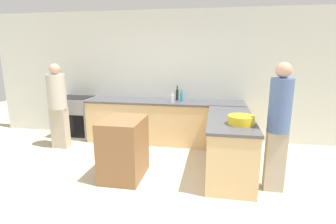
% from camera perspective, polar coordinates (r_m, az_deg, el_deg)
% --- Properties ---
extents(ground_plane, '(14.00, 14.00, 0.00)m').
position_cam_1_polar(ground_plane, '(3.73, -7.17, -17.03)').
color(ground_plane, beige).
extents(wall_back, '(8.00, 0.06, 2.70)m').
position_cam_1_polar(wall_back, '(5.64, -0.11, 7.80)').
color(wall_back, silver).
rests_on(wall_back, ground_plane).
extents(counter_back, '(3.22, 0.69, 0.88)m').
position_cam_1_polar(counter_back, '(5.45, -0.78, -2.09)').
color(counter_back, '#D6B27A').
rests_on(counter_back, ground_plane).
extents(counter_peninsula, '(0.69, 1.74, 0.88)m').
position_cam_1_polar(counter_peninsula, '(4.23, 13.18, -6.93)').
color(counter_peninsula, '#D6B27A').
rests_on(counter_peninsula, ground_plane).
extents(range_oven, '(0.76, 0.60, 0.89)m').
position_cam_1_polar(range_oven, '(6.16, -19.21, -1.02)').
color(range_oven, '#99999E').
rests_on(range_oven, ground_plane).
extents(island_table, '(0.58, 0.77, 0.90)m').
position_cam_1_polar(island_table, '(4.01, -9.59, -7.80)').
color(island_table, brown).
rests_on(island_table, ground_plane).
extents(mixing_bowl, '(0.36, 0.36, 0.12)m').
position_cam_1_polar(mixing_bowl, '(3.73, 15.65, -1.70)').
color(mixing_bowl, yellow).
rests_on(mixing_bowl, counter_peninsula).
extents(dish_soap_bottle, '(0.07, 0.07, 0.23)m').
position_cam_1_polar(dish_soap_bottle, '(5.29, 2.98, 3.35)').
color(dish_soap_bottle, '#338CBF').
rests_on(dish_soap_bottle, counter_back).
extents(vinegar_bottle_clear, '(0.07, 0.07, 0.21)m').
position_cam_1_polar(vinegar_bottle_clear, '(5.17, 0.87, 3.01)').
color(vinegar_bottle_clear, silver).
rests_on(vinegar_bottle_clear, counter_back).
extents(wine_bottle_dark, '(0.06, 0.06, 0.30)m').
position_cam_1_polar(wine_bottle_dark, '(5.41, 2.02, 3.84)').
color(wine_bottle_dark, black).
rests_on(wine_bottle_dark, counter_back).
extents(person_by_range, '(0.34, 0.34, 1.65)m').
position_cam_1_polar(person_by_range, '(5.47, -22.88, 1.75)').
color(person_by_range, '#ADA38E').
rests_on(person_by_range, ground_plane).
extents(person_at_peninsula, '(0.29, 0.29, 1.74)m').
position_cam_1_polar(person_at_peninsula, '(3.71, 22.94, -2.10)').
color(person_at_peninsula, '#ADA38E').
rests_on(person_at_peninsula, ground_plane).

